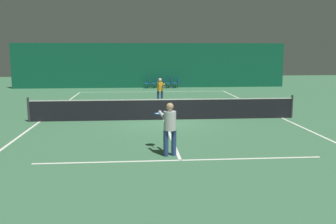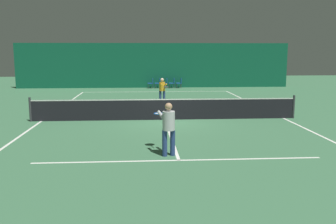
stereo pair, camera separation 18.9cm
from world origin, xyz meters
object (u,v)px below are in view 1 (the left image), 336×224
Objects in this scene: courtside_chair_1 at (155,82)px; courtside_chair_4 at (177,82)px; player_far at (160,89)px; courtside_chair_2 at (162,82)px; courtside_chair_3 at (170,82)px; player_near at (169,125)px; tennis_net at (164,109)px; courtside_chair_0 at (148,82)px.

courtside_chair_1 is 1.78m from courtside_chair_4.
player_far is 9.24m from courtside_chair_2.
courtside_chair_2 is at bearing -90.00° from courtside_chair_3.
player_near is 1.89× the size of courtside_chair_3.
courtside_chair_2 and courtside_chair_3 have the same top height.
player_far reaches higher than courtside_chair_1.
player_far is 1.78× the size of courtside_chair_2.
courtside_chair_2 is at bearing 86.35° from tennis_net.
courtside_chair_1 is (0.59, 0.00, 0.00)m from courtside_chair_0.
courtside_chair_1 is 1.19m from courtside_chair_3.
player_near is at bearing -3.36° from courtside_chair_2.
courtside_chair_0 is at bearing -90.00° from courtside_chair_1.
courtside_chair_4 is at bearing 90.00° from courtside_chair_0.
courtside_chair_4 is at bearing 90.00° from courtside_chair_2.
player_near is 1.89× the size of courtside_chair_0.
player_far is 9.22m from courtside_chair_0.
tennis_net is 14.68m from courtside_chair_2.
courtside_chair_2 is (0.94, 14.65, -0.03)m from tennis_net.
courtside_chair_1 is at bearing -90.00° from courtside_chair_4.
courtside_chair_3 is at bearing -19.77° from player_near.
courtside_chair_4 is (2.38, 0.00, 0.00)m from courtside_chair_0.
courtside_chair_4 is at bearing 157.31° from player_far.
player_near is at bearing -6.65° from courtside_chair_4.
courtside_chair_0 is at bearing 171.93° from player_far.
courtside_chair_2 and courtside_chair_4 have the same top height.
courtside_chair_3 is at bearing 84.04° from tennis_net.
courtside_chair_0 is 1.00× the size of courtside_chair_4.
player_near reaches higher than tennis_net.
courtside_chair_4 is at bearing -21.41° from player_near.
courtside_chair_4 is at bearing 90.00° from courtside_chair_1.
player_near is at bearing -0.04° from courtside_chair_0.
player_far is at bearing -11.97° from courtside_chair_4.
tennis_net is 14.80m from courtside_chair_4.
player_near reaches higher than courtside_chair_1.
courtside_chair_4 is (1.78, 0.00, 0.00)m from courtside_chair_1.
courtside_chair_1 and courtside_chair_3 have the same top height.
tennis_net is 14.29× the size of courtside_chair_4.
courtside_chair_3 is (0.59, 0.00, 0.00)m from courtside_chair_2.
courtside_chair_4 is at bearing 90.00° from courtside_chair_3.
player_near is 1.06× the size of player_far.
player_far reaches higher than courtside_chair_0.
player_far reaches higher than tennis_net.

